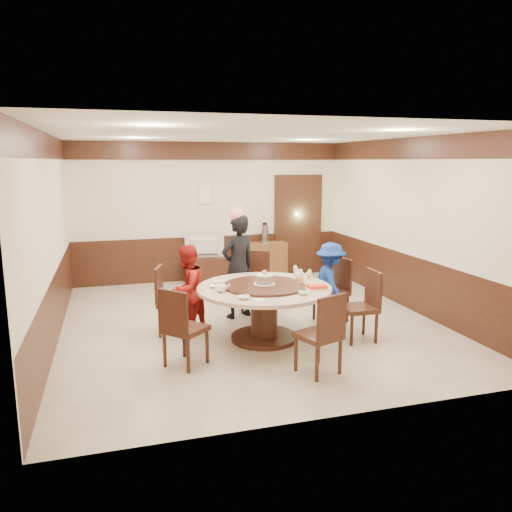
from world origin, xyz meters
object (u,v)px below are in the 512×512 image
object	(u,v)px
person_standing	(238,267)
banquet_table	(264,302)
television	(205,247)
person_blue	(331,283)
birthday_cake	(264,279)
shrimp_platter	(317,288)
thermos	(265,234)
side_cabinet	(267,260)
tv_stand	(205,270)
person_red	(187,289)

from	to	relation	value
person_standing	banquet_table	bearing A→B (deg)	72.15
banquet_table	television	xyz separation A→B (m)	(-0.16, 3.53, 0.19)
person_blue	television	xyz separation A→B (m)	(-1.32, 3.13, 0.11)
birthday_cake	shrimp_platter	distance (m)	0.72
person_blue	shrimp_platter	bearing A→B (deg)	147.93
shrimp_platter	thermos	bearing A→B (deg)	82.87
television	side_cabinet	size ratio (longest dim) A/B	0.98
tv_stand	television	bearing A→B (deg)	180.00
television	birthday_cake	bearing A→B (deg)	98.88
person_red	tv_stand	xyz separation A→B (m)	(0.80, 2.93, -0.38)
birthday_cake	side_cabinet	size ratio (longest dim) A/B	0.37
person_standing	shrimp_platter	distance (m)	1.60
person_blue	thermos	xyz separation A→B (m)	(-0.05, 3.16, 0.32)
television	shrimp_platter	bearing A→B (deg)	107.58
birthday_cake	shrimp_platter	world-z (taller)	birthday_cake
banquet_table	thermos	distance (m)	3.75
banquet_table	person_blue	size ratio (longest dim) A/B	1.47
banquet_table	birthday_cake	world-z (taller)	birthday_cake
person_blue	tv_stand	xyz separation A→B (m)	(-1.32, 3.13, -0.37)
banquet_table	person_standing	size ratio (longest dim) A/B	1.12
person_standing	tv_stand	world-z (taller)	person_standing
side_cabinet	person_red	bearing A→B (deg)	-125.58
birthday_cake	side_cabinet	distance (m)	3.75
thermos	person_standing	bearing A→B (deg)	-115.97
tv_stand	person_red	bearing A→B (deg)	-105.21
thermos	shrimp_platter	bearing A→B (deg)	-97.13
person_standing	birthday_cake	bearing A→B (deg)	72.59
person_blue	tv_stand	world-z (taller)	person_blue
person_blue	television	world-z (taller)	person_blue
shrimp_platter	television	size ratio (longest dim) A/B	0.38
shrimp_platter	television	distance (m)	3.95
person_blue	thermos	world-z (taller)	person_blue
television	thermos	bearing A→B (deg)	-172.54
person_red	shrimp_platter	size ratio (longest dim) A/B	4.23
tv_stand	shrimp_platter	bearing A→B (deg)	-78.54
birthday_cake	shrimp_platter	xyz separation A→B (m)	(0.62, -0.36, -0.07)
banquet_table	birthday_cake	xyz separation A→B (m)	(0.01, 0.02, 0.32)
person_blue	television	bearing A→B (deg)	26.93
banquet_table	tv_stand	bearing A→B (deg)	92.64
tv_stand	person_standing	bearing A→B (deg)	-88.32
birthday_cake	tv_stand	size ratio (longest dim) A/B	0.35
television	thermos	size ratio (longest dim) A/B	2.07
person_standing	television	distance (m)	2.44
side_cabinet	banquet_table	bearing A→B (deg)	-108.01
person_red	thermos	xyz separation A→B (m)	(2.07, 2.96, 0.31)
person_red	banquet_table	bearing A→B (deg)	101.19
banquet_table	shrimp_platter	bearing A→B (deg)	-29.13
person_red	shrimp_platter	bearing A→B (deg)	102.34
person_standing	thermos	world-z (taller)	person_standing
tv_stand	television	distance (m)	0.48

